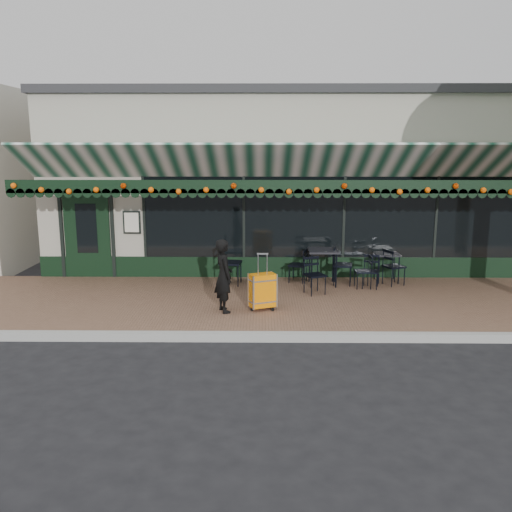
{
  "coord_description": "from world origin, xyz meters",
  "views": [
    {
      "loc": [
        -0.56,
        -8.94,
        3.29
      ],
      "look_at": [
        -0.68,
        1.6,
        1.15
      ],
      "focal_mm": 38.0,
      "sensor_mm": 36.0,
      "label": 1
    }
  ],
  "objects_px": {
    "suitcase": "(263,291)",
    "chair_b_right": "(343,265)",
    "chair_solo": "(231,263)",
    "chair_b_front": "(315,276)",
    "cafe_table_a": "(387,256)",
    "chair_a_front": "(371,272)",
    "chair_b_left": "(298,265)",
    "chair_a_left": "(363,272)",
    "chair_a_right": "(394,267)",
    "woman": "(224,276)",
    "cafe_table_b": "(323,253)"
  },
  "relations": [
    {
      "from": "cafe_table_b",
      "to": "suitcase",
      "type": "bearing_deg",
      "value": -125.03
    },
    {
      "from": "chair_a_left",
      "to": "chair_b_left",
      "type": "distance_m",
      "value": 1.52
    },
    {
      "from": "cafe_table_b",
      "to": "chair_solo",
      "type": "relative_size",
      "value": 0.83
    },
    {
      "from": "chair_a_right",
      "to": "chair_a_front",
      "type": "distance_m",
      "value": 0.66
    },
    {
      "from": "chair_b_right",
      "to": "cafe_table_b",
      "type": "bearing_deg",
      "value": 105.07
    },
    {
      "from": "chair_a_front",
      "to": "chair_a_right",
      "type": "bearing_deg",
      "value": 42.49
    },
    {
      "from": "suitcase",
      "to": "chair_a_front",
      "type": "distance_m",
      "value": 2.96
    },
    {
      "from": "chair_solo",
      "to": "chair_b_front",
      "type": "bearing_deg",
      "value": -106.4
    },
    {
      "from": "chair_a_front",
      "to": "chair_b_left",
      "type": "height_order",
      "value": "chair_b_left"
    },
    {
      "from": "chair_a_left",
      "to": "chair_b_front",
      "type": "bearing_deg",
      "value": -66.84
    },
    {
      "from": "chair_a_right",
      "to": "chair_a_front",
      "type": "height_order",
      "value": "chair_a_right"
    },
    {
      "from": "chair_a_left",
      "to": "chair_a_front",
      "type": "bearing_deg",
      "value": 86.22
    },
    {
      "from": "cafe_table_a",
      "to": "chair_a_right",
      "type": "distance_m",
      "value": 0.37
    },
    {
      "from": "cafe_table_a",
      "to": "chair_a_left",
      "type": "height_order",
      "value": "chair_a_left"
    },
    {
      "from": "cafe_table_a",
      "to": "chair_b_left",
      "type": "bearing_deg",
      "value": -177.8
    },
    {
      "from": "chair_a_right",
      "to": "chair_solo",
      "type": "height_order",
      "value": "chair_solo"
    },
    {
      "from": "chair_a_right",
      "to": "chair_b_front",
      "type": "distance_m",
      "value": 2.06
    },
    {
      "from": "chair_a_front",
      "to": "chair_b_right",
      "type": "distance_m",
      "value": 0.67
    },
    {
      "from": "chair_a_front",
      "to": "chair_b_left",
      "type": "bearing_deg",
      "value": 178.18
    },
    {
      "from": "chair_a_front",
      "to": "suitcase",
      "type": "bearing_deg",
      "value": -129.17
    },
    {
      "from": "suitcase",
      "to": "chair_b_right",
      "type": "bearing_deg",
      "value": 24.42
    },
    {
      "from": "woman",
      "to": "chair_a_front",
      "type": "bearing_deg",
      "value": -83.13
    },
    {
      "from": "chair_a_front",
      "to": "chair_b_right",
      "type": "relative_size",
      "value": 0.84
    },
    {
      "from": "chair_b_right",
      "to": "chair_solo",
      "type": "relative_size",
      "value": 0.9
    },
    {
      "from": "suitcase",
      "to": "cafe_table_b",
      "type": "relative_size",
      "value": 1.36
    },
    {
      "from": "chair_b_front",
      "to": "chair_a_front",
      "type": "bearing_deg",
      "value": -2.06
    },
    {
      "from": "woman",
      "to": "chair_solo",
      "type": "bearing_deg",
      "value": -23.19
    },
    {
      "from": "cafe_table_a",
      "to": "chair_solo",
      "type": "distance_m",
      "value": 3.68
    },
    {
      "from": "chair_a_front",
      "to": "chair_a_left",
      "type": "bearing_deg",
      "value": -165.96
    },
    {
      "from": "cafe_table_a",
      "to": "woman",
      "type": "bearing_deg",
      "value": -146.68
    },
    {
      "from": "cafe_table_a",
      "to": "chair_a_left",
      "type": "distance_m",
      "value": 0.92
    },
    {
      "from": "chair_a_right",
      "to": "chair_solo",
      "type": "relative_size",
      "value": 0.85
    },
    {
      "from": "suitcase",
      "to": "cafe_table_b",
      "type": "height_order",
      "value": "suitcase"
    },
    {
      "from": "woman",
      "to": "chair_b_right",
      "type": "distance_m",
      "value": 3.38
    },
    {
      "from": "woman",
      "to": "chair_a_front",
      "type": "distance_m",
      "value": 3.68
    },
    {
      "from": "cafe_table_a",
      "to": "chair_a_front",
      "type": "bearing_deg",
      "value": -129.68
    },
    {
      "from": "woman",
      "to": "suitcase",
      "type": "height_order",
      "value": "woman"
    },
    {
      "from": "chair_solo",
      "to": "chair_a_right",
      "type": "bearing_deg",
      "value": -82.73
    },
    {
      "from": "chair_a_left",
      "to": "chair_b_right",
      "type": "distance_m",
      "value": 0.53
    },
    {
      "from": "chair_a_front",
      "to": "chair_solo",
      "type": "relative_size",
      "value": 0.76
    },
    {
      "from": "cafe_table_b",
      "to": "chair_a_right",
      "type": "xyz_separation_m",
      "value": [
        1.64,
        0.0,
        -0.31
      ]
    },
    {
      "from": "cafe_table_a",
      "to": "chair_solo",
      "type": "relative_size",
      "value": 0.68
    },
    {
      "from": "cafe_table_b",
      "to": "chair_b_left",
      "type": "bearing_deg",
      "value": 157.54
    },
    {
      "from": "chair_b_right",
      "to": "chair_b_front",
      "type": "height_order",
      "value": "chair_b_right"
    },
    {
      "from": "chair_b_right",
      "to": "suitcase",
      "type": "bearing_deg",
      "value": 147.84
    },
    {
      "from": "chair_a_left",
      "to": "cafe_table_b",
      "type": "bearing_deg",
      "value": -109.57
    },
    {
      "from": "chair_a_left",
      "to": "chair_solo",
      "type": "xyz_separation_m",
      "value": [
        -3.0,
        0.3,
        0.12
      ]
    },
    {
      "from": "chair_solo",
      "to": "suitcase",
      "type": "bearing_deg",
      "value": -152.31
    },
    {
      "from": "cafe_table_b",
      "to": "chair_solo",
      "type": "xyz_separation_m",
      "value": [
        -2.12,
        0.01,
        -0.24
      ]
    },
    {
      "from": "chair_a_left",
      "to": "chair_a_right",
      "type": "bearing_deg",
      "value": 109.01
    }
  ]
}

